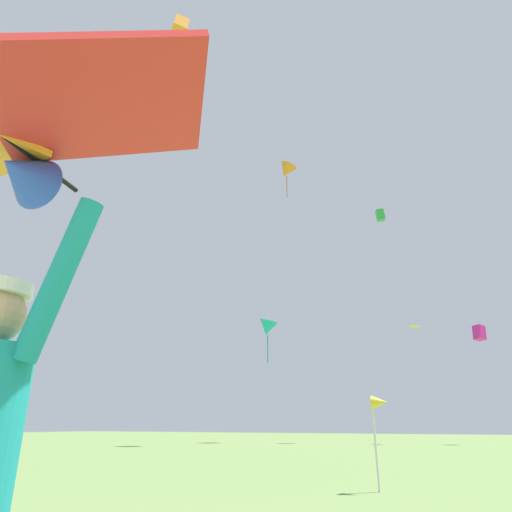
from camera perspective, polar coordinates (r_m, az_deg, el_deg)
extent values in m
cylinder|color=teal|center=(1.81, -23.60, -2.52)|extent=(0.29, 0.14, 0.62)
cylinder|color=black|center=(2.20, -27.01, 11.56)|extent=(0.16, 0.67, 0.02)
cube|color=red|center=(1.95, -19.21, 17.61)|extent=(1.05, 1.02, 0.20)
cone|color=blue|center=(2.15, -27.44, 9.28)|extent=(0.27, 0.24, 0.24)
cone|color=orange|center=(34.03, 3.86, 10.71)|extent=(1.92, 1.68, 1.61)
cylinder|color=#A75C15|center=(33.36, 3.92, 8.74)|extent=(0.05, 0.05, 1.74)
cone|color=#19B2AD|center=(32.68, 1.46, -9.05)|extent=(1.64, 1.48, 1.45)
cylinder|color=#117C79|center=(32.42, 1.48, -11.62)|extent=(0.06, 0.06, 1.93)
cube|color=#DB2393|center=(32.62, 26.37, -8.68)|extent=(0.83, 0.92, 1.01)
pyramid|color=yellow|center=(31.80, 19.42, -8.34)|extent=(0.88, 0.88, 0.13)
cube|color=green|center=(37.19, 15.43, 4.98)|extent=(0.82, 0.77, 0.96)
cube|color=orange|center=(19.20, -9.57, 26.59)|extent=(0.84, 0.97, 1.03)
cylinder|color=silver|center=(9.06, 14.84, -21.79)|extent=(0.04, 0.04, 1.61)
cone|color=yellow|center=(9.03, 15.34, -17.39)|extent=(0.28, 0.24, 0.24)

